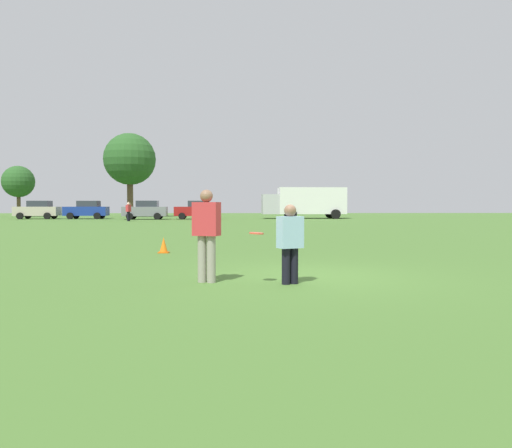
{
  "coord_description": "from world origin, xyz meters",
  "views": [
    {
      "loc": [
        -1.37,
        -10.07,
        1.49
      ],
      "look_at": [
        -1.02,
        1.53,
        1.02
      ],
      "focal_mm": 34.67,
      "sensor_mm": 36.0,
      "label": 1
    }
  ],
  "objects_px": {
    "traffic_cone": "(164,245)",
    "parked_car_mid_right": "(197,210)",
    "frisbee": "(256,233)",
    "parked_car_center": "(146,210)",
    "parked_car_near_left": "(38,210)",
    "player_defender": "(290,240)",
    "box_truck": "(306,202)",
    "parked_car_mid_left": "(87,210)",
    "bystander_sideline_watcher": "(128,211)",
    "player_thrower": "(207,230)"
  },
  "relations": [
    {
      "from": "player_defender",
      "to": "parked_car_mid_right",
      "type": "distance_m",
      "value": 40.21
    },
    {
      "from": "parked_car_center",
      "to": "traffic_cone",
      "type": "bearing_deg",
      "value": -78.19
    },
    {
      "from": "player_thrower",
      "to": "frisbee",
      "type": "xyz_separation_m",
      "value": [
        0.94,
        -0.23,
        -0.05
      ]
    },
    {
      "from": "traffic_cone",
      "to": "parked_car_center",
      "type": "bearing_deg",
      "value": 101.81
    },
    {
      "from": "traffic_cone",
      "to": "box_truck",
      "type": "height_order",
      "value": "box_truck"
    },
    {
      "from": "parked_car_mid_right",
      "to": "box_truck",
      "type": "xyz_separation_m",
      "value": [
        11.01,
        1.55,
        0.83
      ]
    },
    {
      "from": "parked_car_near_left",
      "to": "parked_car_mid_left",
      "type": "relative_size",
      "value": 1.0
    },
    {
      "from": "parked_car_near_left",
      "to": "parked_car_mid_left",
      "type": "xyz_separation_m",
      "value": [
        4.83,
        0.08,
        0.0
      ]
    },
    {
      "from": "traffic_cone",
      "to": "parked_car_mid_right",
      "type": "relative_size",
      "value": 0.11
    },
    {
      "from": "traffic_cone",
      "to": "parked_car_near_left",
      "type": "distance_m",
      "value": 39.27
    },
    {
      "from": "frisbee",
      "to": "parked_car_near_left",
      "type": "bearing_deg",
      "value": 116.79
    },
    {
      "from": "player_defender",
      "to": "parked_car_mid_left",
      "type": "height_order",
      "value": "parked_car_mid_left"
    },
    {
      "from": "parked_car_near_left",
      "to": "traffic_cone",
      "type": "bearing_deg",
      "value": -62.75
    },
    {
      "from": "frisbee",
      "to": "parked_car_center",
      "type": "bearing_deg",
      "value": 103.77
    },
    {
      "from": "traffic_cone",
      "to": "player_thrower",
      "type": "bearing_deg",
      "value": -73.36
    },
    {
      "from": "parked_car_near_left",
      "to": "box_truck",
      "type": "bearing_deg",
      "value": 1.15
    },
    {
      "from": "box_truck",
      "to": "parked_car_center",
      "type": "bearing_deg",
      "value": -171.82
    },
    {
      "from": "traffic_cone",
      "to": "box_truck",
      "type": "distance_m",
      "value": 36.59
    },
    {
      "from": "parked_car_near_left",
      "to": "parked_car_mid_left",
      "type": "bearing_deg",
      "value": 0.93
    },
    {
      "from": "parked_car_center",
      "to": "bystander_sideline_watcher",
      "type": "bearing_deg",
      "value": -96.1
    },
    {
      "from": "frisbee",
      "to": "parked_car_near_left",
      "type": "xyz_separation_m",
      "value": [
        -20.62,
        40.85,
        -0.02
      ]
    },
    {
      "from": "traffic_cone",
      "to": "parked_car_mid_right",
      "type": "bearing_deg",
      "value": 93.48
    },
    {
      "from": "parked_car_center",
      "to": "box_truck",
      "type": "relative_size",
      "value": 0.5
    },
    {
      "from": "player_thrower",
      "to": "parked_car_mid_left",
      "type": "distance_m",
      "value": 43.33
    },
    {
      "from": "parked_car_mid_right",
      "to": "bystander_sideline_watcher",
      "type": "bearing_deg",
      "value": -133.53
    },
    {
      "from": "parked_car_mid_right",
      "to": "traffic_cone",
      "type": "bearing_deg",
      "value": -86.52
    },
    {
      "from": "traffic_cone",
      "to": "bystander_sideline_watcher",
      "type": "xyz_separation_m",
      "value": [
        -7.46,
        28.21,
        0.69
      ]
    },
    {
      "from": "player_thrower",
      "to": "box_truck",
      "type": "height_order",
      "value": "box_truck"
    },
    {
      "from": "parked_car_mid_left",
      "to": "parked_car_center",
      "type": "bearing_deg",
      "value": -16.36
    },
    {
      "from": "player_thrower",
      "to": "parked_car_center",
      "type": "relative_size",
      "value": 0.41
    },
    {
      "from": "parked_car_mid_right",
      "to": "bystander_sideline_watcher",
      "type": "relative_size",
      "value": 2.61
    },
    {
      "from": "bystander_sideline_watcher",
      "to": "player_thrower",
      "type": "bearing_deg",
      "value": -74.87
    },
    {
      "from": "player_thrower",
      "to": "traffic_cone",
      "type": "relative_size",
      "value": 3.67
    },
    {
      "from": "player_thrower",
      "to": "parked_car_near_left",
      "type": "bearing_deg",
      "value": 115.85
    },
    {
      "from": "player_defender",
      "to": "box_truck",
      "type": "xyz_separation_m",
      "value": [
        5.68,
        41.4,
        0.93
      ]
    },
    {
      "from": "player_defender",
      "to": "player_thrower",
      "type": "bearing_deg",
      "value": 171.38
    },
    {
      "from": "frisbee",
      "to": "parked_car_center",
      "type": "xyz_separation_m",
      "value": [
        -9.58,
        39.1,
        -0.02
      ]
    },
    {
      "from": "parked_car_near_left",
      "to": "bystander_sideline_watcher",
      "type": "xyz_separation_m",
      "value": [
        10.51,
        -6.69,
        -0.0
      ]
    },
    {
      "from": "player_defender",
      "to": "bystander_sideline_watcher",
      "type": "bearing_deg",
      "value": 107.44
    },
    {
      "from": "player_defender",
      "to": "parked_car_center",
      "type": "relative_size",
      "value": 0.35
    },
    {
      "from": "player_thrower",
      "to": "box_truck",
      "type": "distance_m",
      "value": 41.8
    },
    {
      "from": "player_thrower",
      "to": "traffic_cone",
      "type": "distance_m",
      "value": 6.02
    },
    {
      "from": "parked_car_mid_left",
      "to": "parked_car_mid_right",
      "type": "xyz_separation_m",
      "value": [
        11.09,
        -1.09,
        0.0
      ]
    },
    {
      "from": "parked_car_center",
      "to": "parked_car_mid_right",
      "type": "relative_size",
      "value": 1.0
    },
    {
      "from": "player_thrower",
      "to": "player_defender",
      "type": "xyz_separation_m",
      "value": [
        1.56,
        -0.24,
        -0.17
      ]
    },
    {
      "from": "box_truck",
      "to": "player_thrower",
      "type": "bearing_deg",
      "value": -99.98
    },
    {
      "from": "parked_car_near_left",
      "to": "parked_car_mid_right",
      "type": "xyz_separation_m",
      "value": [
        15.91,
        -1.01,
        0.0
      ]
    },
    {
      "from": "player_thrower",
      "to": "player_defender",
      "type": "bearing_deg",
      "value": -8.62
    },
    {
      "from": "parked_car_mid_left",
      "to": "parked_car_center",
      "type": "xyz_separation_m",
      "value": [
        6.21,
        -1.82,
        0.0
      ]
    },
    {
      "from": "bystander_sideline_watcher",
      "to": "parked_car_near_left",
      "type": "bearing_deg",
      "value": 147.51
    }
  ]
}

